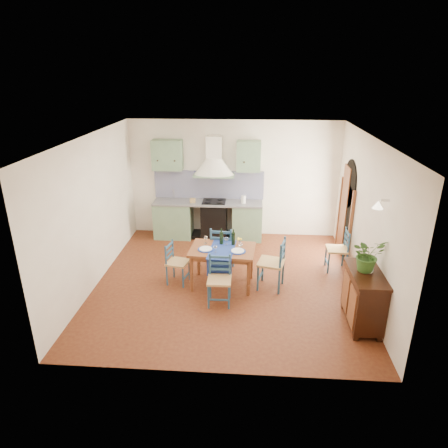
% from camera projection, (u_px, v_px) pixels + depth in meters
% --- Properties ---
extents(floor, '(5.00, 5.00, 0.00)m').
position_uv_depth(floor, '(227.00, 282.00, 7.79)').
color(floor, '#47190F').
rests_on(floor, ground).
extents(back_wall, '(5.00, 0.96, 2.80)m').
position_uv_depth(back_wall, '(214.00, 195.00, 9.56)').
color(back_wall, white).
rests_on(back_wall, ground).
extents(right_wall, '(0.26, 5.00, 2.80)m').
position_uv_depth(right_wall, '(362.00, 216.00, 7.39)').
color(right_wall, white).
rests_on(right_wall, ground).
extents(left_wall, '(0.04, 5.00, 2.80)m').
position_uv_depth(left_wall, '(94.00, 211.00, 7.44)').
color(left_wall, white).
rests_on(left_wall, ground).
extents(ceiling, '(5.00, 5.00, 0.01)m').
position_uv_depth(ceiling, '(227.00, 137.00, 6.76)').
color(ceiling, white).
rests_on(ceiling, back_wall).
extents(dining_table, '(1.25, 0.95, 1.07)m').
position_uv_depth(dining_table, '(223.00, 253.00, 7.46)').
color(dining_table, brown).
rests_on(dining_table, ground).
extents(chair_near, '(0.42, 0.42, 0.88)m').
position_uv_depth(chair_near, '(219.00, 280.00, 6.95)').
color(chair_near, navy).
rests_on(chair_near, ground).
extents(chair_far, '(0.50, 0.50, 0.99)m').
position_uv_depth(chair_far, '(222.00, 248.00, 8.02)').
color(chair_far, navy).
rests_on(chair_far, ground).
extents(chair_left, '(0.46, 0.46, 0.82)m').
position_uv_depth(chair_left, '(176.00, 263.00, 7.63)').
color(chair_left, navy).
rests_on(chair_left, ground).
extents(chair_right, '(0.56, 0.56, 0.99)m').
position_uv_depth(chair_right, '(273.00, 263.00, 7.41)').
color(chair_right, navy).
rests_on(chair_right, ground).
extents(chair_spare, '(0.41, 0.41, 0.88)m').
position_uv_depth(chair_spare, '(339.00, 250.00, 8.10)').
color(chair_spare, navy).
rests_on(chair_spare, ground).
extents(sideboard, '(0.50, 1.05, 0.94)m').
position_uv_depth(sideboard, '(363.00, 296.00, 6.35)').
color(sideboard, black).
rests_on(sideboard, ground).
extents(potted_plant, '(0.61, 0.57, 0.54)m').
position_uv_depth(potted_plant, '(368.00, 255.00, 6.16)').
color(potted_plant, '#2F5920').
rests_on(potted_plant, sideboard).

